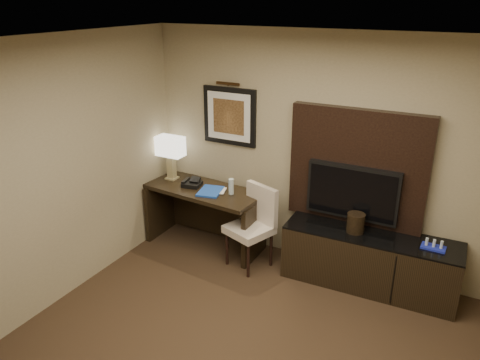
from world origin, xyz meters
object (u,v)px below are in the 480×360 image
Objects in this scene: table_lamp at (171,158)px; minibar_tray at (434,245)px; tv at (352,192)px; ice_bucket at (356,223)px; credenza at (369,260)px; desk at (205,217)px; desk_chair at (249,229)px; desk_phone at (192,182)px; water_bottle at (231,187)px.

table_lamp reaches higher than minibar_tray.
ice_bucket is (0.10, -0.16, -0.28)m from tv.
table_lamp reaches higher than credenza.
minibar_tray is (3.23, -0.04, -0.38)m from table_lamp.
credenza is at bearing 6.61° from ice_bucket.
desk is 0.79× the size of credenza.
desk_chair is at bearing -169.91° from ice_bucket.
table_lamp is at bearing 175.72° from desk.
desk_chair is 0.98m from desk_phone.
desk_chair reaches higher than ice_bucket.
tv reaches higher than desk_chair.
water_bottle is 2.32m from minibar_tray.
desk_chair reaches higher than desk_phone.
table_lamp reaches higher than desk_chair.
table_lamp reaches higher than ice_bucket.
desk is 2.62× the size of table_lamp.
tv is 1.43m from water_bottle.
water_bottle is 0.82× the size of minibar_tray.
desk_phone is at bearing 179.78° from credenza.
credenza is at bearing -0.84° from table_lamp.
water_bottle reaches higher than ice_bucket.
ice_bucket is at bearing 30.23° from desk_chair.
desk_chair is at bearing -171.92° from credenza.
desk_phone is at bearing -179.04° from minibar_tray.
tv is at bearing 2.49° from table_lamp.
desk_phone is 0.94× the size of minibar_tray.
desk_phone is at bearing -178.70° from water_bottle.
desk is at bearing -8.96° from desk_phone.
credenza is at bearing -26.36° from tv.
tv is 1.04× the size of desk_chair.
minibar_tray is at bearing -8.69° from desk_phone.
water_bottle is at bearing -179.29° from ice_bucket.
tv reaches higher than water_bottle.
desk_chair reaches higher than desk.
desk_chair is 1.22m from ice_bucket.
table_lamp is 3.26m from minibar_tray.
minibar_tray is at bearing 5.96° from desk.
desk is 0.87m from table_lamp.
water_bottle is at bearing -179.12° from minibar_tray.
credenza is 2.72m from table_lamp.
credenza is 3.31× the size of table_lamp.
desk_chair is (0.72, -0.18, 0.09)m from desk.
tv is 4.72× the size of ice_bucket.
desk is 2.71m from minibar_tray.
tv is at bearing 11.03° from desk.
minibar_tray is (2.31, 0.04, -0.20)m from water_bottle.
table_lamp is at bearing -177.51° from tv.
minibar_tray is (0.80, 0.02, -0.06)m from ice_bucket.
table_lamp reaches higher than desk_phone.
table_lamp is (-2.62, 0.04, 0.75)m from credenza.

